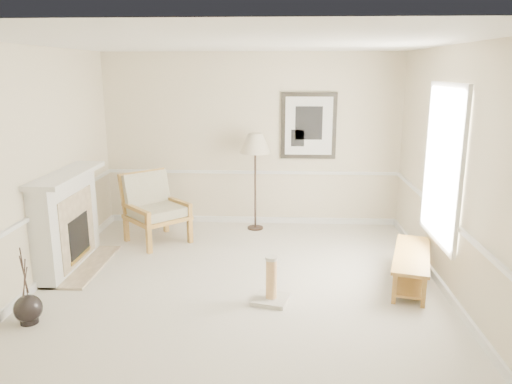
% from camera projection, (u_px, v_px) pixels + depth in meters
% --- Properties ---
extents(ground, '(5.50, 5.50, 0.00)m').
position_uv_depth(ground, '(239.00, 289.00, 6.11)').
color(ground, silver).
rests_on(ground, ground).
extents(room, '(5.04, 5.54, 2.92)m').
position_uv_depth(room, '(250.00, 137.00, 5.73)').
color(room, beige).
rests_on(room, ground).
extents(fireplace, '(0.64, 1.64, 1.31)m').
position_uv_depth(fireplace, '(68.00, 222.00, 6.66)').
color(fireplace, white).
rests_on(fireplace, ground).
extents(floor_vase, '(0.29, 0.29, 0.86)m').
position_uv_depth(floor_vase, '(28.00, 309.00, 5.26)').
color(floor_vase, black).
rests_on(floor_vase, ground).
extents(armchair, '(1.18, 1.18, 1.07)m').
position_uv_depth(armchair, '(153.00, 205.00, 7.73)').
color(armchair, '#A97A36').
rests_on(armchair, ground).
extents(floor_lamp, '(0.53, 0.53, 1.62)m').
position_uv_depth(floor_lamp, '(255.00, 146.00, 8.08)').
color(floor_lamp, black).
rests_on(floor_lamp, ground).
extents(bench, '(0.79, 1.47, 0.40)m').
position_uv_depth(bench, '(411.00, 263.00, 6.21)').
color(bench, '#A97A36').
rests_on(bench, ground).
extents(scratching_post, '(0.47, 0.47, 0.55)m').
position_uv_depth(scratching_post, '(271.00, 288.00, 5.74)').
color(scratching_post, beige).
rests_on(scratching_post, ground).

